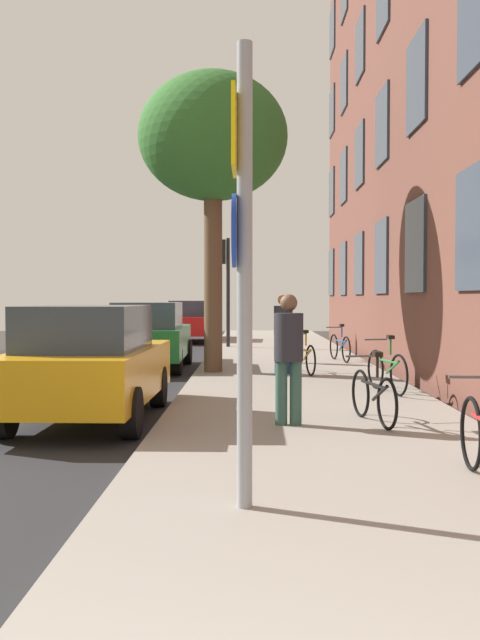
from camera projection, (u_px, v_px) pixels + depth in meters
name	position (u px, v px, depth m)	size (l,w,h in m)	color
ground_plane	(136.00, 374.00, 16.18)	(41.80, 41.80, 0.00)	#332D28
road_asphalt	(45.00, 373.00, 16.21)	(7.00, 38.00, 0.01)	#232326
sidewalk	(289.00, 371.00, 16.12)	(4.20, 38.00, 0.12)	gray
building_facade	(410.00, 63.00, 15.37)	(0.56, 27.00, 13.67)	brown
sign_post	(242.00, 249.00, 5.40)	(0.16, 0.60, 3.56)	gray
traffic_light	(225.00, 272.00, 23.38)	(0.43, 0.24, 3.59)	black
tree_near	(213.00, 140.00, 15.33)	(3.25, 3.25, 6.50)	brown
bicycle_1	(373.00, 395.00, 9.09)	(0.47, 1.59, 0.94)	black
bicycle_2	(387.00, 370.00, 12.08)	(0.51, 1.67, 0.99)	black
bicycle_3	(304.00, 356.00, 15.10)	(0.51, 1.59, 0.94)	black
bicycle_4	(340.00, 347.00, 18.07)	(0.47, 1.70, 0.95)	black
pedestrian_0	(289.00, 350.00, 8.97)	(0.39, 0.39, 1.67)	#33594C
pedestrian_1	(283.00, 328.00, 15.07)	(0.52, 0.52, 1.70)	navy
pedestrian_2	(286.00, 327.00, 17.66)	(0.36, 0.36, 1.57)	maroon
car_0	(90.00, 362.00, 9.86)	(1.79, 4.01, 1.62)	orange
car_1	(149.00, 335.00, 17.02)	(1.84, 4.10, 1.62)	#19662D
car_2	(193.00, 321.00, 27.68)	(2.01, 4.24, 1.62)	red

